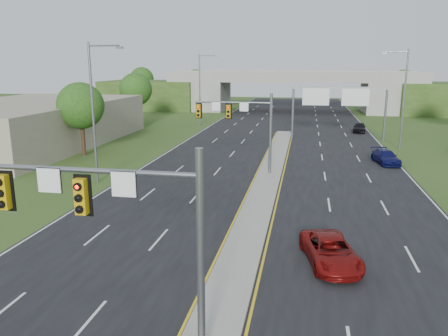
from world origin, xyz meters
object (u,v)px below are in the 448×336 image
overpass (293,94)px  car_far_a (331,251)px  car_far_c (359,127)px  car_far_b (386,157)px  signal_mast_far (244,120)px  signal_mast_near (126,220)px  sign_gantry (338,98)px

overpass → car_far_a: bearing=-86.6°
car_far_c → car_far_b: bearing=-81.2°
signal_mast_far → car_far_a: size_ratio=1.49×
signal_mast_near → car_far_c: (12.64, 52.25, -4.01)m
sign_gantry → overpass: 35.75m
signal_mast_far → car_far_a: (6.58, -16.76, -4.05)m
car_far_c → overpass: bearing=118.6°
signal_mast_far → car_far_a: signal_mast_far is taller
signal_mast_far → car_far_b: signal_mast_far is taller
signal_mast_near → sign_gantry: (8.95, 44.99, 0.51)m
sign_gantry → car_far_b: bearing=-73.6°
overpass → car_far_b: size_ratio=18.10×
signal_mast_far → sign_gantry: signal_mast_far is taller
car_far_b → car_far_c: (-0.23, 20.61, 0.05)m
overpass → car_far_c: (10.38, -27.82, -2.84)m
signal_mast_near → car_far_a: bearing=51.4°
overpass → car_far_c: overpass is taller
overpass → sign_gantry: bearing=-79.2°
signal_mast_far → overpass: overpass is taller
signal_mast_near → sign_gantry: bearing=78.8°
overpass → car_far_b: bearing=-77.7°
car_far_a → car_far_c: car_far_c is taller
signal_mast_far → car_far_a: bearing=-68.6°
car_far_a → overpass: bearing=80.2°
signal_mast_near → sign_gantry: size_ratio=0.60×
car_far_c → car_far_a: bearing=-89.7°
sign_gantry → car_far_a: bearing=-93.7°
signal_mast_near → car_far_c: signal_mast_near is taller
sign_gantry → car_far_b: size_ratio=2.62×
car_far_c → signal_mast_near: bearing=-95.4°
signal_mast_near → signal_mast_far: 25.00m
signal_mast_near → car_far_c: 53.91m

